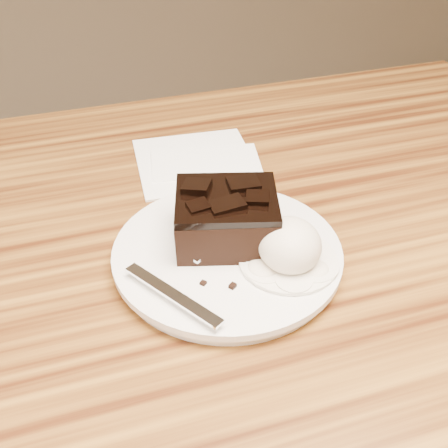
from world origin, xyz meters
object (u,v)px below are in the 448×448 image
object	(u,v)px
plate	(227,256)
brownie	(226,220)
ice_cream_scoop	(290,245)
spoon	(195,248)
napkin	(196,161)

from	to	relation	value
plate	brownie	distance (m)	0.03
ice_cream_scoop	spoon	size ratio (longest dim) A/B	0.38
plate	spoon	bearing A→B (deg)	170.62
brownie	spoon	bearing A→B (deg)	-163.62
spoon	napkin	world-z (taller)	spoon
ice_cream_scoop	spoon	world-z (taller)	ice_cream_scoop
plate	brownie	world-z (taller)	brownie
ice_cream_scoop	spoon	xyz separation A→B (m)	(-0.08, 0.04, -0.02)
napkin	brownie	bearing A→B (deg)	-95.49
ice_cream_scoop	spoon	bearing A→B (deg)	152.65
ice_cream_scoop	spoon	distance (m)	0.09
brownie	spoon	xyz separation A→B (m)	(-0.03, -0.01, -0.02)
brownie	ice_cream_scoop	bearing A→B (deg)	-49.15
plate	napkin	world-z (taller)	plate
brownie	spoon	size ratio (longest dim) A/B	0.59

